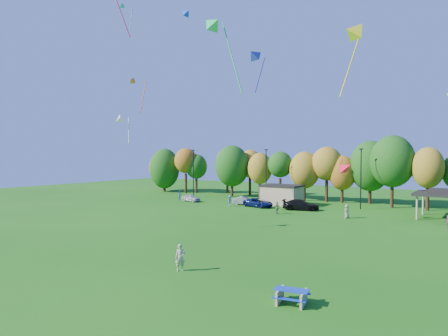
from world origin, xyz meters
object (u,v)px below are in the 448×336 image
Objects in this scene: car_a at (191,198)px; car_c at (258,203)px; kite_flyer at (180,258)px; picnic_table at (292,295)px; car_b at (244,201)px; car_d at (301,205)px.

car_a is 13.18m from car_c.
picnic_table is at bearing -47.85° from kite_flyer.
car_d is (10.03, -0.55, 0.12)m from car_b.
kite_flyer is at bearing -173.02° from car_b.
car_a is 20.00m from car_d.
car_b is at bearing -72.66° from car_a.
kite_flyer is 33.79m from car_d.
picnic_table is at bearing -125.67° from car_a.
car_a is at bearing 103.98° from car_c.
car_b is (-24.59, 35.11, 0.18)m from picnic_table.
picnic_table is 40.10m from car_c.
car_c is (-21.36, 33.94, 0.22)m from picnic_table.
car_a is (-34.53, 33.57, 0.16)m from picnic_table.
car_c is (3.23, -1.17, 0.04)m from car_b.
kite_flyer is 34.95m from car_c.
picnic_table is 0.43× the size of car_c.
kite_flyer is at bearing 172.70° from car_d.
car_a is at bearing 81.21° from car_b.
car_b reaches higher than car_a.
car_a is 0.75× the size of car_c.
kite_flyer is 0.38× the size of car_c.
car_c is at bearing 78.56° from car_d.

